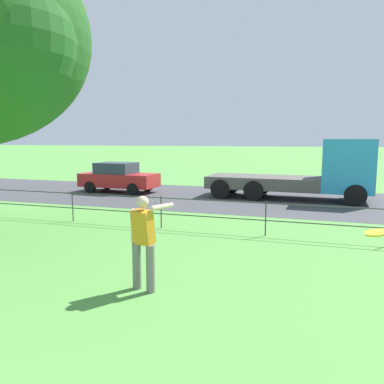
% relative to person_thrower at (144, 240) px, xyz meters
% --- Properties ---
extents(street_strip, '(80.00, 7.90, 0.01)m').
position_rel_person_thrower_xyz_m(street_strip, '(0.00, 11.28, -0.94)').
color(street_strip, '#424247').
rests_on(street_strip, ground).
extents(park_fence, '(28.99, 0.04, 1.00)m').
position_rel_person_thrower_xyz_m(park_fence, '(0.00, 4.68, -0.28)').
color(park_fence, '#333833').
rests_on(park_fence, ground).
extents(person_thrower, '(0.65, 0.75, 1.75)m').
position_rel_person_thrower_xyz_m(person_thrower, '(0.00, 0.00, 0.00)').
color(person_thrower, slate).
rests_on(person_thrower, ground).
extents(frisbee, '(0.33, 0.33, 0.08)m').
position_rel_person_thrower_xyz_m(frisbee, '(3.63, -1.19, 0.69)').
color(frisbee, yellow).
extents(car_red_right, '(4.05, 1.91, 1.54)m').
position_rel_person_thrower_xyz_m(car_red_right, '(-6.87, 11.57, -0.17)').
color(car_red_right, red).
rests_on(car_red_right, ground).
extents(flatbed_truck_left, '(7.38, 2.67, 2.75)m').
position_rel_person_thrower_xyz_m(flatbed_truck_left, '(2.77, 11.92, 0.27)').
color(flatbed_truck_left, '#2D99D1').
rests_on(flatbed_truck_left, ground).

